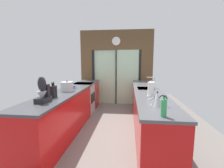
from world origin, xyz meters
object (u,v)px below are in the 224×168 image
soap_bottle_far (149,89)px  stand_mixer (43,92)px  knife_block (53,92)px  kettle (157,100)px  mixing_bowl (74,86)px  stock_pot (67,86)px  paper_towel_roll (151,89)px  soap_bottle_near (164,108)px  oven_range (84,98)px

soap_bottle_far → stand_mixer: bearing=-153.6°
stand_mixer → knife_block: bearing=90.0°
kettle → mixing_bowl: bearing=141.9°
knife_block → soap_bottle_far: (1.78, 0.55, -0.00)m
stock_pot → paper_towel_roll: size_ratio=0.94×
kettle → soap_bottle_near: size_ratio=1.03×
stock_pot → mixing_bowl: bearing=90.0°
paper_towel_roll → oven_range: bearing=138.1°
oven_range → stand_mixer: bearing=-89.5°
kettle → stock_pot: bearing=150.9°
kettle → soap_bottle_far: bearing=90.1°
paper_towel_roll → soap_bottle_near: bearing=-90.0°
stand_mixer → paper_towel_roll: stand_mixer is taller
oven_range → soap_bottle_near: 3.30m
kettle → soap_bottle_near: (-0.00, -0.44, 0.01)m
mixing_bowl → kettle: bearing=-38.1°
oven_range → soap_bottle_near: bearing=-56.4°
soap_bottle_near → soap_bottle_far: 1.35m
oven_range → knife_block: knife_block is taller
knife_block → stock_pot: bearing=90.0°
mixing_bowl → soap_bottle_far: soap_bottle_far is taller
oven_range → mixing_bowl: 1.01m
mixing_bowl → soap_bottle_near: (1.78, -1.83, 0.07)m
knife_block → paper_towel_roll: bearing=9.4°
knife_block → kettle: knife_block is taller
stand_mixer → stock_pot: 0.97m
mixing_bowl → soap_bottle_far: size_ratio=0.67×
stand_mixer → paper_towel_roll: size_ratio=1.39×
mixing_bowl → stand_mixer: size_ratio=0.39×
oven_range → paper_towel_roll: size_ratio=3.05×
stand_mixer → soap_bottle_near: bearing=-14.7°
oven_range → knife_block: size_ratio=3.16×
mixing_bowl → soap_bottle_far: bearing=-15.3°
oven_range → paper_towel_roll: paper_towel_roll is taller
stand_mixer → stock_pot: (-0.00, 0.96, -0.06)m
oven_range → stock_pot: size_ratio=3.25×
stand_mixer → soap_bottle_near: (1.78, -0.47, -0.05)m
soap_bottle_near → soap_bottle_far: (-0.00, 1.35, -0.00)m
soap_bottle_near → knife_block: bearing=155.8°
stand_mixer → soap_bottle_far: (1.78, 0.88, -0.06)m
mixing_bowl → kettle: kettle is taller
mixing_bowl → stock_pot: 0.41m
mixing_bowl → paper_towel_roll: size_ratio=0.55×
stock_pot → knife_block: bearing=-90.0°
stand_mixer → soap_bottle_near: 1.84m
knife_block → soap_bottle_near: knife_block is taller
oven_range → kettle: (1.80, -2.27, 0.56)m
soap_bottle_near → soap_bottle_far: size_ratio=1.04×
soap_bottle_near → stand_mixer: bearing=165.3°
knife_block → soap_bottle_far: size_ratio=1.18×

